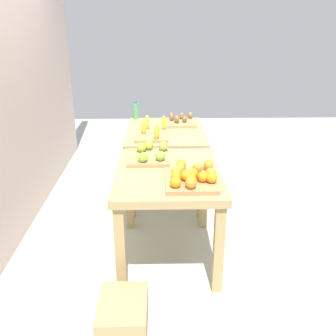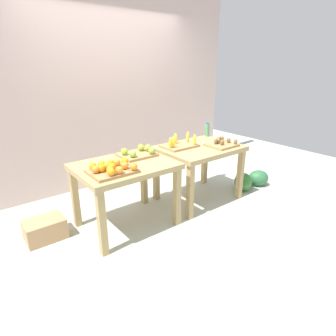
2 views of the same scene
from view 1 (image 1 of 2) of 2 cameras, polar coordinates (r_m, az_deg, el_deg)
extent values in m
plane|color=#AFB7A9|center=(3.76, -0.21, -7.83)|extent=(8.00, 8.00, 0.00)
cube|color=beige|center=(3.53, -23.46, 14.25)|extent=(4.40, 0.12, 3.00)
cube|color=tan|center=(2.94, 0.00, -0.95)|extent=(1.04, 0.80, 0.06)
cube|color=tan|center=(2.74, 7.52, -11.87)|extent=(0.07, 0.07, 0.69)
cube|color=tan|center=(3.54, 5.34, -3.65)|extent=(0.07, 0.07, 0.69)
cube|color=tan|center=(2.72, -7.09, -12.08)|extent=(0.07, 0.07, 0.69)
cube|color=tan|center=(3.52, -5.73, -3.76)|extent=(0.07, 0.07, 0.69)
cube|color=tan|center=(4.00, -0.40, 5.23)|extent=(1.04, 0.80, 0.06)
cube|color=tan|center=(3.72, 5.00, -2.33)|extent=(0.07, 0.07, 0.69)
cube|color=tan|center=(4.57, 3.78, 2.36)|extent=(0.07, 0.07, 0.69)
cube|color=tan|center=(3.70, -5.52, -2.43)|extent=(0.07, 0.07, 0.69)
cube|color=tan|center=(4.56, -4.77, 2.28)|extent=(0.07, 0.07, 0.69)
cube|color=#A47D4F|center=(2.72, 3.37, -1.87)|extent=(0.44, 0.36, 0.03)
sphere|color=orange|center=(2.81, 4.45, 0.04)|extent=(0.10, 0.10, 0.08)
sphere|color=orange|center=(2.70, 3.72, -0.86)|extent=(0.09, 0.09, 0.08)
sphere|color=orange|center=(2.73, 1.28, -0.56)|extent=(0.11, 0.11, 0.08)
sphere|color=orange|center=(2.56, 1.13, -2.11)|extent=(0.10, 0.10, 0.08)
sphere|color=orange|center=(2.61, 3.42, -1.72)|extent=(0.10, 0.10, 0.08)
sphere|color=orange|center=(2.66, 5.20, -1.29)|extent=(0.11, 0.11, 0.08)
sphere|color=orange|center=(2.55, 3.43, -2.25)|extent=(0.11, 0.11, 0.08)
sphere|color=orange|center=(2.87, 6.03, 0.44)|extent=(0.10, 0.10, 0.08)
sphere|color=orange|center=(2.64, 6.53, -1.46)|extent=(0.10, 0.10, 0.08)
sphere|color=orange|center=(2.72, 6.35, -0.75)|extent=(0.09, 0.09, 0.08)
sphere|color=orange|center=(2.78, 1.72, -0.11)|extent=(0.11, 0.11, 0.08)
sphere|color=orange|center=(2.87, 1.97, 0.53)|extent=(0.08, 0.08, 0.08)
sphere|color=orange|center=(2.65, 1.19, -1.31)|extent=(0.11, 0.11, 0.08)
sphere|color=orange|center=(2.67, 2.68, -1.12)|extent=(0.10, 0.10, 0.08)
cube|color=#A47D4F|center=(3.16, -2.89, 1.56)|extent=(0.40, 0.34, 0.03)
sphere|color=#88BF40|center=(3.04, -1.15, 1.82)|extent=(0.11, 0.11, 0.08)
sphere|color=#88AE41|center=(3.26, -0.69, 3.25)|extent=(0.08, 0.08, 0.08)
sphere|color=#94B334|center=(3.24, -3.98, 3.07)|extent=(0.10, 0.10, 0.08)
sphere|color=#94B939|center=(3.29, -2.92, 3.40)|extent=(0.11, 0.11, 0.08)
sphere|color=#8ABD34|center=(3.01, -3.76, 1.62)|extent=(0.11, 0.11, 0.08)
cube|color=#A47D4F|center=(3.77, -2.45, 4.90)|extent=(0.44, 0.32, 0.03)
ellipsoid|color=yellow|center=(3.89, -0.63, 6.76)|extent=(0.06, 0.07, 0.14)
ellipsoid|color=yellow|center=(3.74, -3.65, 6.11)|extent=(0.05, 0.06, 0.14)
ellipsoid|color=yellow|center=(3.61, -1.62, 5.54)|extent=(0.05, 0.05, 0.14)
ellipsoid|color=yellow|center=(3.57, -1.74, 5.35)|extent=(0.05, 0.04, 0.14)
ellipsoid|color=yellow|center=(3.92, -3.11, 6.85)|extent=(0.06, 0.07, 0.14)
cube|color=#A47D4F|center=(4.22, 1.89, 6.72)|extent=(0.36, 0.32, 0.03)
ellipsoid|color=brown|center=(4.31, 2.06, 7.76)|extent=(0.06, 0.06, 0.07)
ellipsoid|color=olive|center=(4.34, 3.33, 7.84)|extent=(0.06, 0.07, 0.07)
ellipsoid|color=brown|center=(4.24, 0.58, 7.54)|extent=(0.07, 0.07, 0.07)
ellipsoid|color=brown|center=(4.17, 2.48, 7.27)|extent=(0.07, 0.07, 0.07)
ellipsoid|color=brown|center=(4.31, 0.52, 7.76)|extent=(0.05, 0.06, 0.07)
ellipsoid|color=brown|center=(4.14, 1.34, 7.17)|extent=(0.07, 0.06, 0.07)
ellipsoid|color=olive|center=(4.18, 1.30, 7.34)|extent=(0.07, 0.07, 0.07)
cylinder|color=#4C8C59|center=(4.43, -4.81, 8.39)|extent=(0.06, 0.06, 0.18)
cylinder|color=blue|center=(4.41, -4.85, 9.68)|extent=(0.04, 0.04, 0.02)
ellipsoid|color=#2C633A|center=(5.18, 2.21, 2.13)|extent=(0.39, 0.37, 0.24)
ellipsoid|color=#33702E|center=(4.88, 1.95, 0.97)|extent=(0.41, 0.40, 0.26)
cube|color=tan|center=(2.57, -6.69, -21.08)|extent=(0.40, 0.30, 0.22)
camera|label=2|loc=(2.93, 62.73, 8.41)|focal=30.07mm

